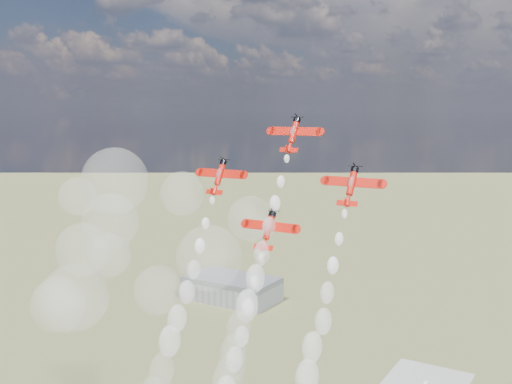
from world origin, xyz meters
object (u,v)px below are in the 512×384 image
object	(u,v)px
hangar	(232,288)
plane_right	(351,185)
plane_lead	(293,134)
plane_left	(219,176)
plane_slot	(268,229)

from	to	relation	value
hangar	plane_right	distance (m)	226.74
plane_lead	plane_left	world-z (taller)	plane_lead
plane_slot	plane_right	bearing A→B (deg)	19.04
hangar	plane_right	xyz separation A→B (m)	(133.24, -163.10, 84.00)
plane_lead	plane_left	xyz separation A→B (m)	(-15.14, -5.22, -9.22)
plane_right	plane_slot	xyz separation A→B (m)	(-15.14, -5.22, -9.22)
hangar	plane_left	world-z (taller)	plane_left
hangar	plane_lead	world-z (taller)	plane_lead
plane_lead	plane_left	size ratio (longest dim) A/B	1.00
hangar	plane_lead	xyz separation A→B (m)	(118.11, -157.88, 93.21)
hangar	plane_lead	size ratio (longest dim) A/B	4.31
plane_lead	plane_slot	bearing A→B (deg)	-90.00
plane_right	plane_slot	distance (m)	18.47
plane_left	plane_slot	size ratio (longest dim) A/B	1.00
hangar	plane_slot	world-z (taller)	plane_slot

